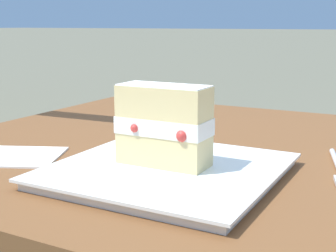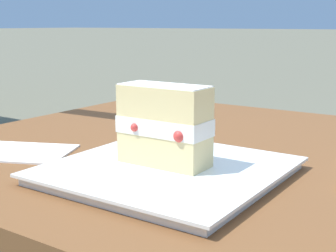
{
  "view_description": "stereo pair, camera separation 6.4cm",
  "coord_description": "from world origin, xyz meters",
  "px_view_note": "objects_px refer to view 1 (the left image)",
  "views": [
    {
      "loc": [
        0.11,
        -0.72,
        0.95
      ],
      "look_at": [
        -0.18,
        -0.17,
        0.82
      ],
      "focal_mm": 51.42,
      "sensor_mm": 36.0,
      "label": 1
    },
    {
      "loc": [
        0.17,
        -0.69,
        0.95
      ],
      "look_at": [
        -0.18,
        -0.17,
        0.82
      ],
      "focal_mm": 51.42,
      "sensor_mm": 36.0,
      "label": 2
    }
  ],
  "objects_px": {
    "patio_table": "(324,231)",
    "cake_slice": "(164,125)",
    "paper_napkin": "(9,156)",
    "dessert_plate": "(168,171)"
  },
  "relations": [
    {
      "from": "patio_table",
      "to": "dessert_plate",
      "type": "relative_size",
      "value": 4.56
    },
    {
      "from": "patio_table",
      "to": "cake_slice",
      "type": "height_order",
      "value": "cake_slice"
    },
    {
      "from": "dessert_plate",
      "to": "paper_napkin",
      "type": "xyz_separation_m",
      "value": [
        -0.26,
        -0.03,
        -0.01
      ]
    },
    {
      "from": "patio_table",
      "to": "paper_napkin",
      "type": "relative_size",
      "value": 6.99
    },
    {
      "from": "patio_table",
      "to": "cake_slice",
      "type": "distance_m",
      "value": 0.31
    },
    {
      "from": "patio_table",
      "to": "paper_napkin",
      "type": "bearing_deg",
      "value": -155.41
    },
    {
      "from": "paper_napkin",
      "to": "dessert_plate",
      "type": "bearing_deg",
      "value": 6.8
    },
    {
      "from": "patio_table",
      "to": "dessert_plate",
      "type": "xyz_separation_m",
      "value": [
        -0.18,
        -0.17,
        0.12
      ]
    },
    {
      "from": "cake_slice",
      "to": "paper_napkin",
      "type": "height_order",
      "value": "cake_slice"
    },
    {
      "from": "paper_napkin",
      "to": "cake_slice",
      "type": "bearing_deg",
      "value": 7.56
    }
  ]
}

